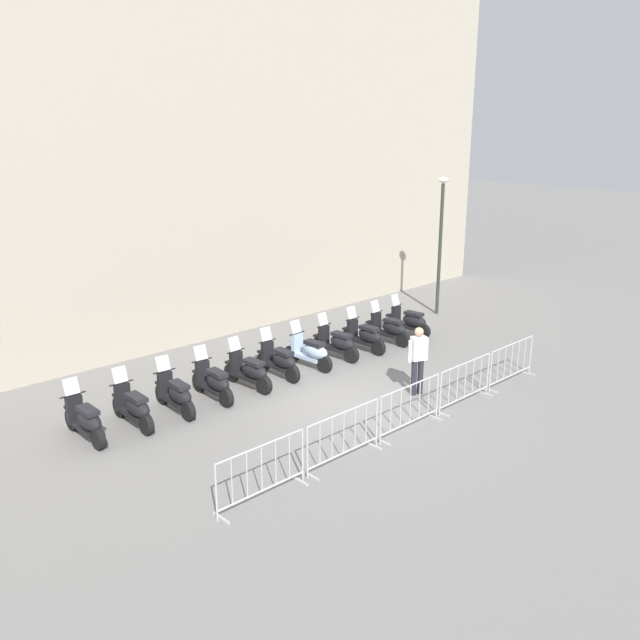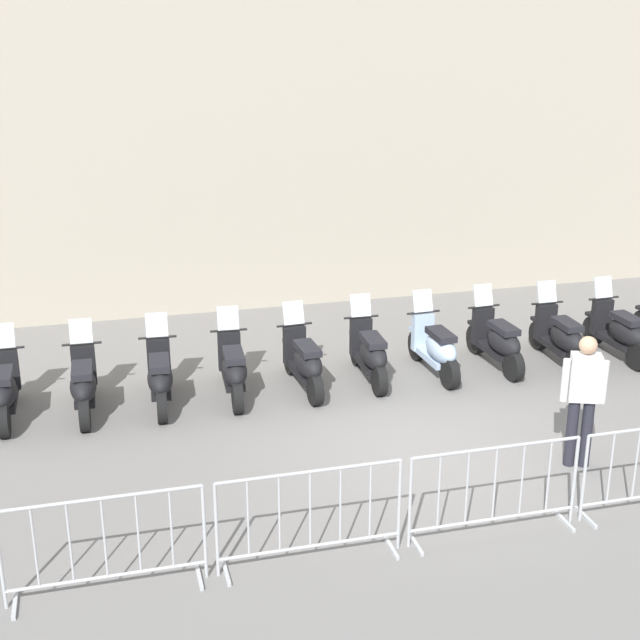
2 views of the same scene
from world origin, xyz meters
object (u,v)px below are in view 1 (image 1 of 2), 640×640
(barrier_segment_1, at_px, (344,437))
(motorcycle_3, at_px, (214,382))
(motorcycle_10, at_px, (409,321))
(barrier_segment_0, at_px, (262,473))
(motorcycle_0, at_px, (85,421))
(motorcycle_2, at_px, (176,394))
(barrier_segment_4, at_px, (511,363))
(motorcycle_4, at_px, (249,371))
(motorcycle_8, at_px, (365,336))
(motorcycle_6, at_px, (310,352))
(officer_near_row_end, at_px, (418,357))
(motorcycle_7, at_px, (337,343))
(motorcycle_9, at_px, (389,329))
(motorcycle_1, at_px, (134,407))
(motorcycle_5, at_px, (279,361))
(barrier_segment_2, at_px, (410,408))
(street_lamp, at_px, (441,231))
(barrier_segment_3, at_px, (465,384))

(barrier_segment_1, bearing_deg, motorcycle_3, 93.64)
(motorcycle_10, height_order, barrier_segment_0, motorcycle_10)
(motorcycle_0, height_order, motorcycle_2, same)
(motorcycle_2, distance_m, barrier_segment_4, 8.46)
(motorcycle_10, xyz_separation_m, barrier_segment_0, (-9.24, -4.78, 0.07))
(motorcycle_4, distance_m, motorcycle_8, 4.26)
(barrier_segment_4, bearing_deg, motorcycle_6, 127.10)
(motorcycle_10, xyz_separation_m, officer_near_row_end, (-3.49, -3.37, 0.53))
(motorcycle_6, height_order, motorcycle_7, same)
(motorcycle_3, bearing_deg, motorcycle_6, 3.39)
(motorcycle_4, bearing_deg, officer_near_row_end, -46.22)
(motorcycle_7, height_order, barrier_segment_4, motorcycle_7)
(motorcycle_6, bearing_deg, barrier_segment_4, -52.90)
(motorcycle_9, xyz_separation_m, officer_near_row_end, (-2.43, -3.24, 0.53))
(motorcycle_9, relative_size, barrier_segment_0, 0.88)
(motorcycle_1, height_order, motorcycle_6, same)
(motorcycle_5, height_order, barrier_segment_0, motorcycle_5)
(motorcycle_3, relative_size, barrier_segment_2, 0.88)
(motorcycle_10, relative_size, barrier_segment_2, 0.88)
(motorcycle_3, height_order, barrier_segment_4, motorcycle_3)
(motorcycle_1, height_order, barrier_segment_0, motorcycle_1)
(motorcycle_0, height_order, motorcycle_9, same)
(barrier_segment_0, distance_m, street_lamp, 13.49)
(motorcycle_8, bearing_deg, barrier_segment_3, -102.56)
(motorcycle_0, bearing_deg, barrier_segment_0, -71.69)
(motorcycle_0, bearing_deg, motorcycle_5, 2.86)
(motorcycle_4, distance_m, barrier_segment_0, 5.27)
(barrier_segment_4, bearing_deg, motorcycle_5, 135.38)
(motorcycle_8, bearing_deg, motorcycle_3, -177.65)
(motorcycle_1, distance_m, motorcycle_2, 1.06)
(motorcycle_6, relative_size, officer_near_row_end, 1.00)
(motorcycle_4, distance_m, motorcycle_7, 3.20)
(motorcycle_0, height_order, motorcycle_5, same)
(street_lamp, relative_size, officer_near_row_end, 2.75)
(motorcycle_6, relative_size, barrier_segment_1, 0.88)
(motorcycle_1, xyz_separation_m, street_lamp, (12.27, 1.57, 2.50))
(barrier_segment_4, relative_size, street_lamp, 0.41)
(motorcycle_7, relative_size, motorcycle_9, 1.00)
(motorcycle_9, distance_m, motorcycle_10, 1.07)
(barrier_segment_4, bearing_deg, motorcycle_8, 104.15)
(motorcycle_5, height_order, motorcycle_7, same)
(motorcycle_0, xyz_separation_m, motorcycle_9, (9.60, 0.35, 0.00))
(motorcycle_3, relative_size, motorcycle_6, 1.00)
(motorcycle_7, height_order, motorcycle_9, same)
(motorcycle_2, distance_m, motorcycle_4, 2.14)
(motorcycle_3, height_order, barrier_segment_0, motorcycle_3)
(motorcycle_3, height_order, barrier_segment_3, motorcycle_3)
(motorcycle_6, bearing_deg, motorcycle_10, 2.64)
(motorcycle_10, relative_size, street_lamp, 0.36)
(motorcycle_1, relative_size, motorcycle_5, 1.00)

